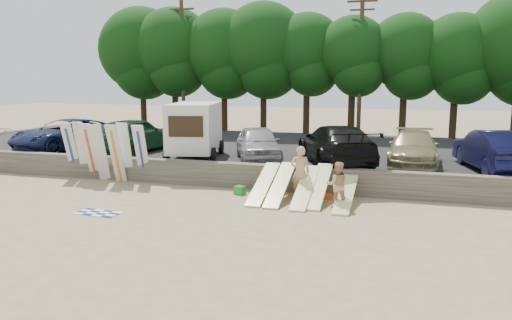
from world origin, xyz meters
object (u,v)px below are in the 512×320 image
object	(u,v)px
box_trailer	(195,127)
beachgoer_a	(300,172)
car_2	(258,143)
car_5	(494,150)
car_3	(336,144)
beachgoer_b	(338,185)
car_1	(134,135)
car_4	(413,148)
car_0	(66,135)
cooler	(240,190)

from	to	relation	value
box_trailer	beachgoer_a	bearing A→B (deg)	-45.36
car_2	car_5	bearing A→B (deg)	-21.01
beachgoer_a	car_3	bearing A→B (deg)	-110.05
beachgoer_a	beachgoer_b	xyz separation A→B (m)	(1.51, -1.00, -0.18)
car_2	beachgoer_a	distance (m)	4.68
car_1	car_2	bearing A→B (deg)	-179.99
car_1	car_4	world-z (taller)	car_1
beachgoer_b	car_3	bearing A→B (deg)	-90.15
car_4	box_trailer	bearing A→B (deg)	-174.17
box_trailer	car_2	size ratio (longest dim) A/B	0.95
car_0	car_1	size ratio (longest dim) A/B	1.11
cooler	car_4	bearing A→B (deg)	55.17
car_4	beachgoer_b	xyz separation A→B (m)	(-2.46, -5.59, -0.62)
car_5	beachgoer_b	distance (m)	7.50
car_4	beachgoer_a	distance (m)	6.09
car_2	car_5	xyz separation A→B (m)	(9.81, 0.25, 0.06)
car_2	car_3	bearing A→B (deg)	-20.74
car_0	car_5	bearing A→B (deg)	15.42
car_0	car_4	size ratio (longest dim) A/B	1.16
car_4	beachgoer_a	world-z (taller)	car_4
beachgoer_b	cooler	world-z (taller)	beachgoer_b
cooler	car_3	bearing A→B (deg)	70.68
car_4	beachgoer_a	size ratio (longest dim) A/B	2.55
car_1	beachgoer_a	world-z (taller)	car_1
car_2	car_3	world-z (taller)	car_3
box_trailer	beachgoer_a	xyz separation A→B (m)	(5.84, -3.68, -1.15)
car_2	car_3	size ratio (longest dim) A/B	0.78
car_3	box_trailer	bearing A→B (deg)	-22.61
car_1	car_0	bearing A→B (deg)	10.67
car_1	car_5	size ratio (longest dim) A/B	1.02
car_0	car_1	world-z (taller)	car_1
box_trailer	car_4	world-z (taller)	box_trailer
car_1	car_3	world-z (taller)	car_1
car_4	car_1	bearing A→B (deg)	-178.65
car_2	beachgoer_a	bearing A→B (deg)	-76.11
box_trailer	car_4	xyz separation A→B (m)	(9.81, 0.91, -0.71)
box_trailer	beachgoer_a	world-z (taller)	box_trailer
car_5	cooler	world-z (taller)	car_5
car_1	car_5	distance (m)	16.56
car_4	cooler	world-z (taller)	car_4
box_trailer	cooler	size ratio (longest dim) A/B	11.44
beachgoer_a	car_1	bearing A→B (deg)	-33.98
car_3	beachgoer_b	xyz separation A→B (m)	(0.77, -4.86, -0.76)
car_3	car_4	xyz separation A→B (m)	(3.23, 0.74, -0.13)
car_0	car_4	bearing A→B (deg)	17.37
car_3	cooler	distance (m)	5.19
car_5	beachgoer_a	world-z (taller)	car_5
car_2	beachgoer_a	world-z (taller)	car_2
car_2	beachgoer_b	distance (m)	6.43
car_4	car_5	bearing A→B (deg)	-10.42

